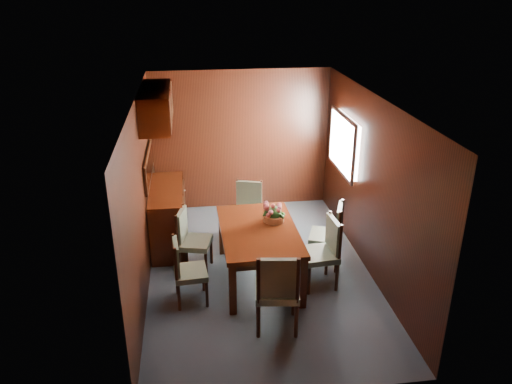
{
  "coord_description": "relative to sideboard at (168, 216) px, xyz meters",
  "views": [
    {
      "loc": [
        -0.84,
        -5.87,
        3.75
      ],
      "look_at": [
        0.0,
        0.36,
        1.05
      ],
      "focal_mm": 35.0,
      "sensor_mm": 36.0,
      "label": 1
    }
  ],
  "objects": [
    {
      "name": "room_shell",
      "position": [
        1.15,
        -0.67,
        1.18
      ],
      "size": [
        3.06,
        4.52,
        2.41
      ],
      "color": "black",
      "rests_on": "ground"
    },
    {
      "name": "chair_left_far",
      "position": [
        0.32,
        -0.81,
        0.06
      ],
      "size": [
        0.51,
        0.52,
        0.92
      ],
      "rotation": [
        0.0,
        0.0,
        -1.81
      ],
      "color": "black",
      "rests_on": "ground"
    },
    {
      "name": "sideboard",
      "position": [
        0.0,
        0.0,
        0.0
      ],
      "size": [
        0.48,
        1.4,
        0.9
      ],
      "primitive_type": "cube",
      "color": "black",
      "rests_on": "ground"
    },
    {
      "name": "chair_right_near",
      "position": [
        2.05,
        -1.4,
        0.08
      ],
      "size": [
        0.47,
        0.49,
        0.96
      ],
      "rotation": [
        0.0,
        0.0,
        1.65
      ],
      "color": "black",
      "rests_on": "ground"
    },
    {
      "name": "dining_table",
      "position": [
        1.22,
        -1.14,
        0.19
      ],
      "size": [
        1.01,
        1.6,
        0.74
      ],
      "rotation": [
        0.0,
        0.0,
        0.02
      ],
      "color": "black",
      "rests_on": "ground"
    },
    {
      "name": "chair_left_near",
      "position": [
        0.25,
        -1.55,
        0.03
      ],
      "size": [
        0.43,
        0.44,
        0.87
      ],
      "rotation": [
        0.0,
        0.0,
        -1.49
      ],
      "color": "black",
      "rests_on": "ground"
    },
    {
      "name": "chair_head",
      "position": [
        1.27,
        -2.26,
        0.12
      ],
      "size": [
        0.54,
        0.53,
        1.03
      ],
      "rotation": [
        0.0,
        0.0,
        -0.13
      ],
      "color": "black",
      "rests_on": "ground"
    },
    {
      "name": "chair_foot",
      "position": [
        1.22,
        0.03,
        0.06
      ],
      "size": [
        0.53,
        0.52,
        0.92
      ],
      "rotation": [
        0.0,
        0.0,
        2.86
      ],
      "color": "black",
      "rests_on": "ground"
    },
    {
      "name": "ground",
      "position": [
        1.25,
        -1.0,
        -0.45
      ],
      "size": [
        4.5,
        4.5,
        0.0
      ],
      "primitive_type": "plane",
      "color": "#404E57",
      "rests_on": "ground"
    },
    {
      "name": "flower_centerpiece",
      "position": [
        1.45,
        -0.94,
        0.44
      ],
      "size": [
        0.3,
        0.3,
        0.3
      ],
      "color": "#AF6135",
      "rests_on": "dining_table"
    },
    {
      "name": "chair_right_far",
      "position": [
        2.26,
        -0.94,
        0.07
      ],
      "size": [
        0.56,
        0.57,
        0.94
      ],
      "rotation": [
        0.0,
        0.0,
        1.2
      ],
      "color": "black",
      "rests_on": "ground"
    }
  ]
}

